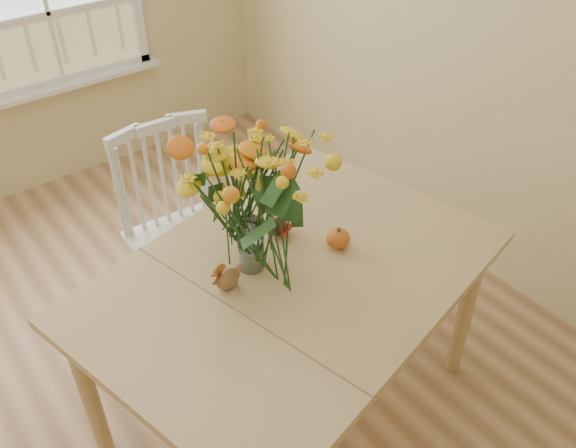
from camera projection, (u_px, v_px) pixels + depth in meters
floor at (166, 422)px, 2.78m from camera, size 4.00×4.50×0.01m
wall_right at (503, 33)px, 2.91m from camera, size 0.02×4.50×2.70m
dining_table at (291, 289)px, 2.39m from camera, size 1.77×1.43×0.84m
windsor_chair at (177, 221)px, 2.99m from camera, size 0.52×0.50×1.06m
flower_vase at (248, 198)px, 2.15m from camera, size 0.46×0.46×0.54m
pumpkin at (338, 239)px, 2.43m from camera, size 0.10×0.10×0.08m
turkey_figurine at (227, 279)px, 2.22m from camera, size 0.11×0.09×0.12m
dark_gourd at (278, 227)px, 2.49m from camera, size 0.13×0.08×0.07m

